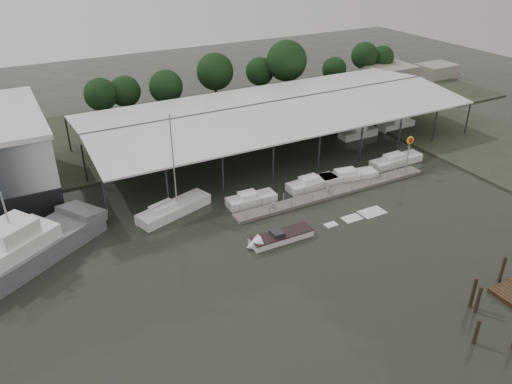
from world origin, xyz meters
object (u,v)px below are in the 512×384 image
white_sailboat (173,209)px  shell_fuel_sign (409,148)px  grey_trawler (27,249)px  speedboat_underway (276,238)px

white_sailboat → shell_fuel_sign: bearing=-27.2°
grey_trawler → speedboat_underway: size_ratio=0.93×
shell_fuel_sign → speedboat_underway: shell_fuel_sign is taller
shell_fuel_sign → grey_trawler: bearing=176.5°
speedboat_underway → white_sailboat: bearing=-54.0°
grey_trawler → white_sailboat: white_sailboat is taller
shell_fuel_sign → white_sailboat: 32.33m
white_sailboat → speedboat_underway: 13.34m
white_sailboat → speedboat_underway: (7.76, -10.85, -0.25)m
shell_fuel_sign → white_sailboat: white_sailboat is taller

